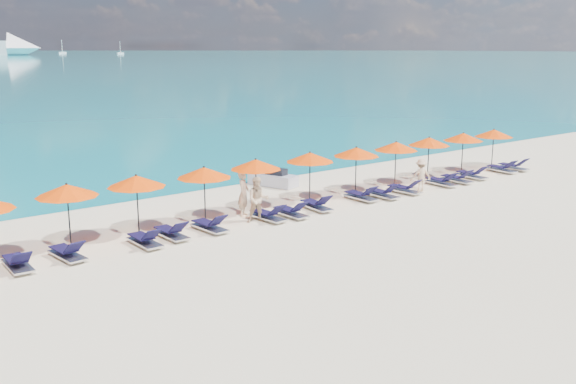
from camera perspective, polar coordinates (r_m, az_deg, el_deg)
ground at (r=23.02m, az=4.62°, el=-4.22°), size 1400.00×1400.00×0.00m
sailboat_near at (r=620.70m, az=-19.42°, el=11.62°), size 6.71×2.24×12.30m
sailboat_far at (r=575.66m, az=-14.68°, el=11.87°), size 5.81×1.94×10.65m
jetski at (r=31.59m, az=-1.30°, el=1.19°), size 1.61×2.63×0.88m
beachgoer_a at (r=25.95m, az=-3.97°, el=-0.14°), size 0.80×0.77×1.85m
beachgoer_b at (r=24.97m, az=-2.68°, el=-0.70°), size 1.01×0.86×1.80m
beachgoer_c at (r=31.06m, az=11.73°, el=1.49°), size 1.09×0.88×1.54m
umbrella_3 at (r=22.74m, az=-19.06°, el=0.14°), size 2.10×2.10×2.28m
umbrella_4 at (r=23.59m, az=-13.33°, el=0.95°), size 2.10×2.10×2.28m
umbrella_5 at (r=24.73m, az=-7.47°, el=1.72°), size 2.10×2.10×2.28m
umbrella_6 at (r=26.27m, az=-2.89°, el=2.47°), size 2.10×2.10×2.28m
umbrella_7 at (r=27.96m, az=1.96°, el=3.11°), size 2.10×2.10×2.28m
umbrella_8 at (r=29.55m, az=6.09°, el=3.57°), size 2.10×2.10×2.28m
umbrella_9 at (r=31.49m, az=9.58°, el=4.04°), size 2.10×2.10×2.28m
umbrella_10 at (r=33.38m, az=12.44°, el=4.41°), size 2.10×2.10×2.28m
umbrella_11 at (r=35.52m, az=15.32°, el=4.74°), size 2.10×2.10×2.28m
umbrella_12 at (r=37.54m, az=17.83°, el=5.00°), size 2.10×2.10×2.28m
lounger_4 at (r=21.51m, az=-22.90°, el=-5.80°), size 0.67×1.72×0.66m
lounger_5 at (r=21.97m, az=-19.01°, el=-5.10°), size 0.79×1.75×0.66m
lounger_6 at (r=22.66m, az=-12.61°, el=-4.16°), size 0.64×1.71×0.66m
lounger_7 at (r=23.34m, az=-10.34°, el=-3.55°), size 0.68×1.72×0.66m
lounger_8 at (r=24.03m, az=-6.97°, el=-2.96°), size 0.74×1.74×0.66m
lounger_9 at (r=25.30m, az=-1.78°, el=-2.06°), size 0.76×1.74×0.66m
lounger_10 at (r=25.83m, az=0.27°, el=-1.75°), size 0.66×1.71×0.66m
lounger_11 at (r=26.95m, az=2.54°, el=-1.14°), size 0.76×1.75×0.66m
lounger_12 at (r=28.78m, az=6.52°, el=-0.31°), size 0.62×1.70×0.66m
lounger_13 at (r=29.36m, az=8.41°, el=-0.10°), size 0.63×1.70×0.66m
lounger_14 at (r=30.45m, az=10.32°, el=0.29°), size 0.78×1.75×0.66m
lounger_15 at (r=32.48m, az=13.49°, el=0.93°), size 0.72×1.73×0.66m
lounger_16 at (r=33.39m, az=14.78°, el=1.18°), size 0.62×1.70×0.66m
lounger_17 at (r=34.64m, az=16.04°, el=1.51°), size 0.65×1.71×0.66m
lounger_18 at (r=36.85m, az=18.48°, el=2.01°), size 0.75×1.74×0.66m
lounger_19 at (r=37.71m, az=19.41°, el=2.17°), size 0.66×1.72×0.66m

